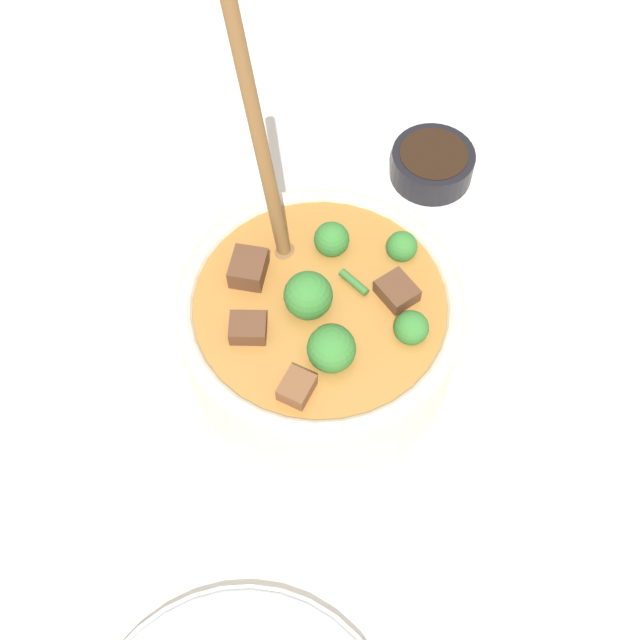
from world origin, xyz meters
TOP-DOWN VIEW (x-y plane):
  - ground_plane at (0.00, 0.00)m, footprint 4.00×4.00m
  - stew_bowl at (0.00, 0.00)m, footprint 0.25×0.25m
  - condiment_bowl at (0.25, 0.03)m, footprint 0.09×0.09m

SIDE VIEW (x-z plane):
  - ground_plane at x=0.00m, z-range 0.00..0.00m
  - condiment_bowl at x=0.25m, z-range 0.00..0.04m
  - stew_bowl at x=0.00m, z-range -0.10..0.22m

